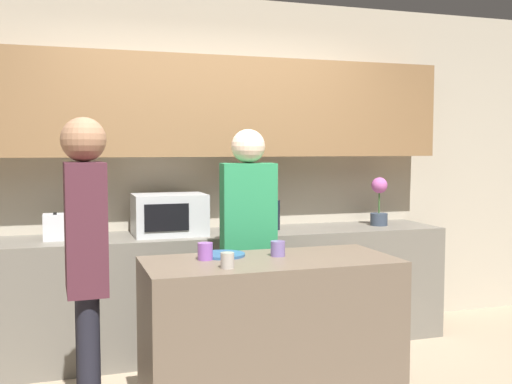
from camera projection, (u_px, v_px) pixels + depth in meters
back_wall at (207, 145)px, 4.70m from camera, size 6.40×0.40×2.70m
back_counter at (216, 290)px, 4.52m from camera, size 3.60×0.62×0.88m
kitchen_island at (270, 341)px, 3.30m from camera, size 1.38×0.63×0.91m
microwave at (169, 214)px, 4.36m from camera, size 0.52×0.39×0.30m
toaster at (63, 227)px, 4.14m from camera, size 0.26×0.16×0.18m
potted_plant at (379, 201)px, 4.89m from camera, size 0.14×0.14×0.39m
bottle_0 at (245, 216)px, 4.61m from camera, size 0.07×0.07×0.29m
bottle_1 at (262, 217)px, 4.62m from camera, size 0.07×0.07×0.26m
bottle_2 at (275, 214)px, 4.63m from camera, size 0.07×0.07×0.32m
plate_on_island at (222, 255)px, 3.35m from camera, size 0.26×0.26×0.01m
cup_0 at (227, 260)px, 3.01m from camera, size 0.07×0.07×0.08m
cup_1 at (205, 251)px, 3.24m from camera, size 0.08×0.08×0.09m
cup_2 at (278, 249)px, 3.35m from camera, size 0.08×0.08×0.09m
person_left at (248, 233)px, 3.82m from camera, size 0.36×0.22×1.63m
person_center at (86, 255)px, 2.94m from camera, size 0.22×0.34×1.67m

